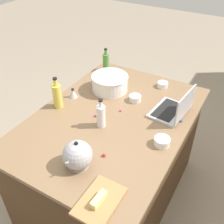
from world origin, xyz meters
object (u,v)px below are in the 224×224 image
object	(u,v)px
ramekin_small	(162,141)
kitchen_timer	(73,93)
kettle	(77,155)
cutting_board	(100,201)
butter_stick_left	(99,199)
bottle_olive	(106,62)
laptop	(174,109)
mixing_bowl_large	(110,82)
bottle_vinegar	(101,116)
ramekin_wide	(163,85)
bottle_oil	(57,95)
ramekin_medium	(135,98)

from	to	relation	value
ramekin_small	kitchen_timer	xyz separation A→B (m)	(-0.16, -0.84, 0.01)
kettle	cutting_board	bearing A→B (deg)	58.01
butter_stick_left	ramekin_small	xyz separation A→B (m)	(-0.58, 0.12, -0.01)
bottle_olive	laptop	bearing A→B (deg)	66.48
bottle_olive	butter_stick_left	xyz separation A→B (m)	(1.28, 0.73, -0.05)
laptop	kettle	distance (m)	0.83
mixing_bowl_large	ramekin_small	bearing A→B (deg)	57.09
bottle_vinegar	ramekin_wide	size ratio (longest dim) A/B	2.51
bottle_olive	ramekin_wide	xyz separation A→B (m)	(0.02, 0.59, -0.06)
mixing_bowl_large	ramekin_wide	bearing A→B (deg)	126.05
ramekin_small	ramekin_wide	bearing A→B (deg)	-158.90
mixing_bowl_large	cutting_board	xyz separation A→B (m)	(0.98, 0.52, -0.06)
ramekin_small	cutting_board	bearing A→B (deg)	-11.59
bottle_oil	bottle_olive	xyz separation A→B (m)	(-0.70, 0.01, -0.01)
bottle_oil	kettle	bearing A→B (deg)	49.72
bottle_vinegar	ramekin_medium	distance (m)	0.41
bottle_vinegar	ramekin_wide	bearing A→B (deg)	165.88
kitchen_timer	bottle_oil	bearing A→B (deg)	-5.96
bottle_oil	cutting_board	xyz separation A→B (m)	(0.57, 0.74, -0.09)
bottle_olive	kettle	distance (m)	1.22
cutting_board	ramekin_small	distance (m)	0.58
laptop	ramekin_wide	bearing A→B (deg)	-146.73
kettle	butter_stick_left	world-z (taller)	kettle
kettle	butter_stick_left	xyz separation A→B (m)	(0.16, 0.25, -0.04)
bottle_olive	kitchen_timer	size ratio (longest dim) A/B	2.83
bottle_oil	ramekin_medium	bearing A→B (deg)	127.63
ramekin_small	mixing_bowl_large	bearing A→B (deg)	-122.91
butter_stick_left	laptop	bearing A→B (deg)	175.68
ramekin_wide	bottle_vinegar	bearing A→B (deg)	-14.12
ramekin_medium	bottle_oil	bearing A→B (deg)	-52.37
bottle_vinegar	bottle_oil	xyz separation A→B (m)	(-0.03, -0.41, 0.01)
bottle_olive	cutting_board	distance (m)	1.47
cutting_board	kitchen_timer	bearing A→B (deg)	-135.57
kettle	cutting_board	size ratio (longest dim) A/B	0.76
mixing_bowl_large	ramekin_medium	distance (m)	0.27
laptop	bottle_oil	xyz separation A→B (m)	(0.35, -0.81, 0.06)
ramekin_medium	ramekin_wide	xyz separation A→B (m)	(-0.31, 0.11, -0.00)
kettle	ramekin_wide	distance (m)	1.10
bottle_vinegar	butter_stick_left	size ratio (longest dim) A/B	2.03
bottle_vinegar	bottle_oil	size ratio (longest dim) A/B	0.88
bottle_oil	butter_stick_left	world-z (taller)	bottle_oil
kettle	kitchen_timer	size ratio (longest dim) A/B	2.77
laptop	bottle_vinegar	world-z (taller)	bottle_vinegar
bottle_vinegar	mixing_bowl_large	bearing A→B (deg)	-156.67
kettle	ramekin_medium	distance (m)	0.79
mixing_bowl_large	bottle_vinegar	distance (m)	0.49
kettle	butter_stick_left	bearing A→B (deg)	56.75
bottle_olive	ramekin_small	distance (m)	1.10
cutting_board	kitchen_timer	distance (m)	1.03
ramekin_small	bottle_vinegar	bearing A→B (deg)	-85.61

